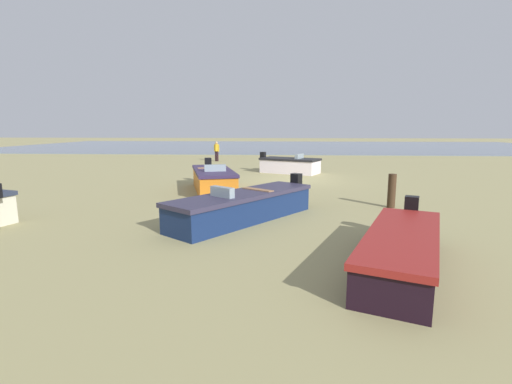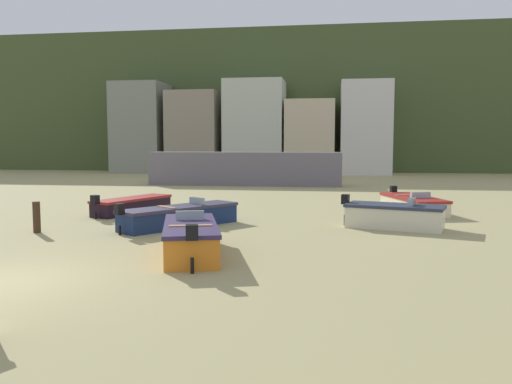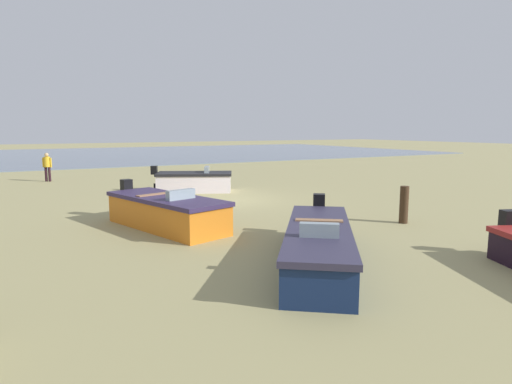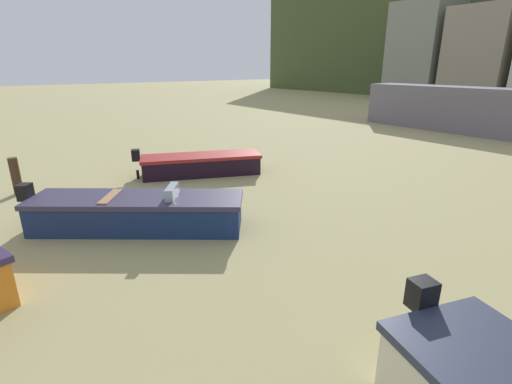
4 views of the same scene
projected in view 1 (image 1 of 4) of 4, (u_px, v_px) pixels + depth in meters
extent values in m
plane|color=tan|center=(295.00, 180.00, 19.67)|extent=(160.00, 160.00, 0.00)
cube|color=slate|center=(287.00, 146.00, 55.05)|extent=(80.00, 36.00, 0.06)
cube|color=black|center=(402.00, 254.00, 7.23)|extent=(2.71, 4.38, 0.63)
cube|color=maroon|center=(403.00, 235.00, 7.16)|extent=(2.82, 4.51, 0.12)
cube|color=black|center=(412.00, 204.00, 9.17)|extent=(0.40, 0.38, 0.40)
cylinder|color=black|center=(410.00, 232.00, 9.29)|extent=(0.13, 0.13, 0.31)
cube|color=white|center=(290.00, 167.00, 22.62)|extent=(3.73, 2.85, 0.79)
cube|color=black|center=(290.00, 159.00, 22.54)|extent=(3.85, 2.97, 0.12)
cube|color=black|center=(263.00, 155.00, 23.43)|extent=(0.39, 0.41, 0.40)
cylinder|color=black|center=(263.00, 168.00, 23.57)|extent=(0.13, 0.13, 0.39)
cube|color=#8C9EA8|center=(299.00, 156.00, 22.22)|extent=(0.58, 0.92, 0.28)
cube|color=orange|center=(213.00, 182.00, 16.12)|extent=(2.64, 4.54, 0.84)
cube|color=#32264A|center=(213.00, 171.00, 16.03)|extent=(2.75, 4.66, 0.12)
cube|color=black|center=(208.00, 162.00, 18.24)|extent=(0.39, 0.36, 0.40)
cylinder|color=black|center=(208.00, 179.00, 18.39)|extent=(0.12, 0.12, 0.42)
cube|color=#8C9EA8|center=(215.00, 168.00, 15.28)|extent=(0.91, 0.44, 0.28)
cube|color=#9D6E4D|center=(212.00, 168.00, 16.54)|extent=(1.27, 0.59, 0.08)
cube|color=navy|center=(244.00, 209.00, 11.04)|extent=(4.06, 4.82, 0.72)
cube|color=#322F47|center=(244.00, 195.00, 10.97)|extent=(4.18, 4.95, 0.12)
cube|color=black|center=(296.00, 179.00, 12.97)|extent=(0.42, 0.42, 0.40)
cylinder|color=black|center=(296.00, 201.00, 13.10)|extent=(0.14, 0.14, 0.36)
cube|color=#8C9EA8|center=(222.00, 192.00, 10.27)|extent=(0.73, 0.62, 0.28)
cube|color=#9B6F4B|center=(258.00, 190.00, 11.44)|extent=(1.01, 0.84, 0.08)
cylinder|color=#3E2A1B|center=(392.00, 191.00, 12.78)|extent=(0.27, 0.27, 1.17)
cylinder|color=black|center=(218.00, 156.00, 30.54)|extent=(0.19, 0.19, 0.82)
cylinder|color=black|center=(216.00, 156.00, 30.65)|extent=(0.19, 0.19, 0.82)
cylinder|color=gold|center=(217.00, 148.00, 30.47)|extent=(0.47, 0.47, 0.58)
cylinder|color=gold|center=(219.00, 148.00, 30.36)|extent=(0.12, 0.12, 0.54)
cylinder|color=gold|center=(215.00, 148.00, 30.60)|extent=(0.12, 0.12, 0.54)
sphere|color=tan|center=(216.00, 143.00, 30.40)|extent=(0.30, 0.30, 0.22)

